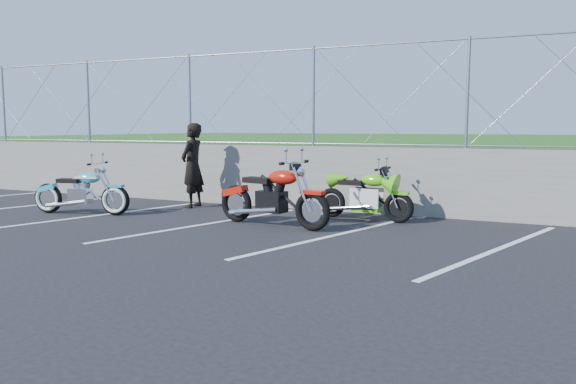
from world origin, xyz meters
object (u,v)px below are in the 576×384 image
at_px(cruiser_turquoise, 82,194).
at_px(person_standing, 192,165).
at_px(naked_orange, 274,199).
at_px(sportbike_green, 366,197).

relative_size(cruiser_turquoise, person_standing, 1.13).
relative_size(naked_orange, sportbike_green, 1.21).
bearing_deg(sportbike_green, cruiser_turquoise, -157.33).
distance_m(cruiser_turquoise, person_standing, 2.26).
relative_size(sportbike_green, person_standing, 1.05).
height_order(cruiser_turquoise, naked_orange, naked_orange).
xyz_separation_m(naked_orange, sportbike_green, (1.22, 1.28, -0.07)).
distance_m(naked_orange, person_standing, 2.94).
bearing_deg(naked_orange, sportbike_green, 55.81).
bearing_deg(sportbike_green, person_standing, -175.91).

